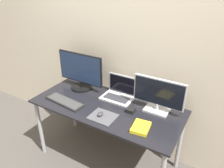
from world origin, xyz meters
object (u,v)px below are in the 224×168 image
monitor_right (158,95)px  laptop (119,92)px  mouse (100,114)px  keyboard (65,101)px  monitor_left (80,72)px  book (141,127)px  power_brick (131,110)px

monitor_right → laptop: 0.47m
monitor_right → laptop: size_ratio=1.50×
mouse → keyboard: bearing=177.8°
monitor_left → keyboard: (0.04, -0.34, -0.20)m
laptop → keyboard: bearing=-139.0°
book → power_brick: power_brick is taller
keyboard → book: (0.87, 0.00, 0.01)m
laptop → mouse: size_ratio=4.67×
monitor_right → book: monitor_right is taller
mouse → power_brick: size_ratio=0.90×
book → laptop: bearing=138.2°
monitor_right → book: 0.38m
laptop → monitor_right: bearing=-5.7°
mouse → book: bearing=2.9°
monitor_left → mouse: bearing=-35.4°
monitor_left → laptop: size_ratio=1.72×
keyboard → laptop: bearing=41.0°
keyboard → power_brick: (0.68, 0.19, 0.01)m
monitor_left → power_brick: 0.76m
monitor_left → laptop: (0.49, 0.04, -0.16)m
mouse → power_brick: 0.30m
book → power_brick: size_ratio=2.56×
power_brick → monitor_left: bearing=168.3°
book → power_brick: (-0.19, 0.19, 0.00)m
mouse → power_brick: (0.22, 0.21, -0.00)m
monitor_left → keyboard: monitor_left is taller
book → power_brick: bearing=135.8°
laptop → book: laptop is taller
power_brick → monitor_right: bearing=34.8°
laptop → book: (0.43, -0.38, -0.04)m
monitor_right → keyboard: 0.97m
power_brick → keyboard: bearing=-164.2°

